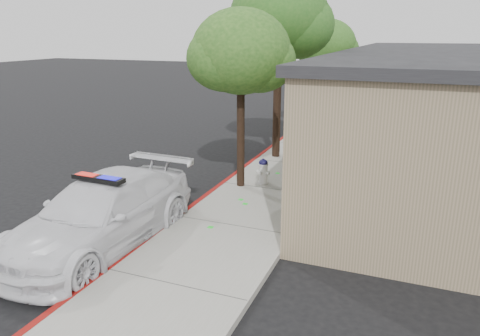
% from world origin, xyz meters
% --- Properties ---
extents(ground, '(120.00, 120.00, 0.00)m').
position_xyz_m(ground, '(0.00, 0.00, 0.00)').
color(ground, black).
rests_on(ground, ground).
extents(sidewalk, '(3.20, 60.00, 0.15)m').
position_xyz_m(sidewalk, '(1.60, 3.00, 0.07)').
color(sidewalk, gray).
rests_on(sidewalk, ground).
extents(red_curb, '(0.14, 60.00, 0.16)m').
position_xyz_m(red_curb, '(0.06, 3.00, 0.08)').
color(red_curb, maroon).
rests_on(red_curb, ground).
extents(clapboard_building, '(7.30, 20.89, 4.24)m').
position_xyz_m(clapboard_building, '(6.69, 9.00, 2.13)').
color(clapboard_building, '#967F62').
rests_on(clapboard_building, ground).
extents(police_car, '(2.44, 5.60, 1.72)m').
position_xyz_m(police_car, '(-0.90, -1.86, 0.80)').
color(police_car, white).
rests_on(police_car, ground).
extents(fire_hydrant, '(0.48, 0.41, 0.82)m').
position_xyz_m(fire_hydrant, '(1.30, 3.41, 0.56)').
color(fire_hydrant, silver).
rests_on(fire_hydrant, sidewalk).
extents(street_tree_near, '(3.12, 2.96, 5.42)m').
position_xyz_m(street_tree_near, '(0.71, 2.94, 4.19)').
color(street_tree_near, black).
rests_on(street_tree_near, sidewalk).
extents(street_tree_mid, '(3.89, 3.57, 6.82)m').
position_xyz_m(street_tree_mid, '(0.73, 6.77, 5.29)').
color(street_tree_mid, black).
rests_on(street_tree_mid, sidewalk).
extents(street_tree_far, '(2.95, 2.84, 5.33)m').
position_xyz_m(street_tree_far, '(1.38, 12.49, 4.16)').
color(street_tree_far, black).
rests_on(street_tree_far, sidewalk).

